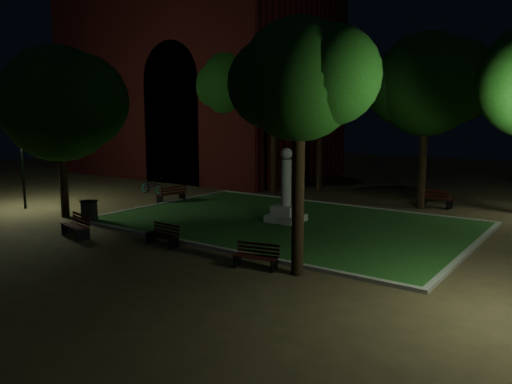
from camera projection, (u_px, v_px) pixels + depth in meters
ground at (259, 232)px, 20.10m from camera, size 80.00×80.00×0.00m
lawn at (286, 222)px, 21.70m from camera, size 15.00×10.00×0.08m
lawn_kerb at (286, 222)px, 21.70m from camera, size 15.40×10.40×0.12m
monument at (286, 201)px, 21.56m from camera, size 1.40×1.40×3.20m
building_main at (197, 80)px, 39.17m from camera, size 20.00×12.00×15.00m
tree_west at (60, 104)px, 22.12m from camera, size 6.34×5.17×7.74m
tree_north_wl at (276, 86)px, 28.34m from camera, size 4.92×4.02×8.31m
tree_north_er at (429, 84)px, 24.04m from camera, size 6.14×5.02×8.64m
tree_se at (302, 80)px, 13.85m from camera, size 4.23×3.46×7.37m
tree_nw at (240, 84)px, 31.54m from camera, size 5.93×4.84×8.99m
tree_far_north at (323, 88)px, 29.89m from camera, size 6.14×5.01×8.77m
lamppost_sw at (21, 151)px, 24.64m from camera, size 1.18×0.28×4.06m
lamppost_nw at (183, 138)px, 33.99m from camera, size 1.18×0.28×4.36m
bench_near_left at (163, 235)px, 18.01m from camera, size 1.43×0.58×0.77m
bench_near_right at (256, 257)px, 15.30m from camera, size 1.47×0.80×0.77m
bench_west_near at (77, 226)px, 19.23m from camera, size 1.67×0.89×0.87m
bench_left_side at (172, 195)px, 26.72m from camera, size 0.88×1.70×0.89m
bench_far_side at (435, 199)px, 25.30m from camera, size 1.75×0.92×0.91m
trash_bin at (89, 211)px, 21.89m from camera, size 0.71×0.71×0.96m
bicycle at (152, 186)px, 29.72m from camera, size 1.78×0.65×0.93m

